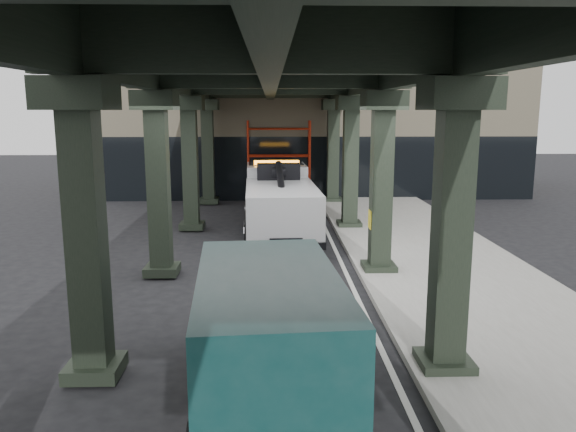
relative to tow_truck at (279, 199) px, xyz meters
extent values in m
plane|color=black|center=(0.11, -7.12, -1.32)|extent=(90.00, 90.00, 0.00)
cube|color=gray|center=(4.61, -5.12, -1.24)|extent=(5.00, 40.00, 0.15)
cube|color=silver|center=(1.81, -5.12, -1.31)|extent=(0.12, 38.00, 0.01)
cube|color=black|center=(2.71, -11.12, 1.18)|extent=(0.55, 0.55, 5.00)
cube|color=black|center=(2.71, -11.12, 3.43)|extent=(1.10, 1.10, 0.50)
cube|color=black|center=(2.71, -11.12, -1.14)|extent=(0.90, 0.90, 0.24)
cube|color=black|center=(2.71, -5.12, 1.18)|extent=(0.55, 0.55, 5.00)
cube|color=black|center=(2.71, -5.12, 3.43)|extent=(1.10, 1.10, 0.50)
cube|color=black|center=(2.71, -5.12, -1.14)|extent=(0.90, 0.90, 0.24)
cube|color=black|center=(2.71, 0.88, 1.18)|extent=(0.55, 0.55, 5.00)
cube|color=black|center=(2.71, 0.88, 3.43)|extent=(1.10, 1.10, 0.50)
cube|color=black|center=(2.71, 0.88, -1.14)|extent=(0.90, 0.90, 0.24)
cube|color=black|center=(2.71, 6.88, 1.18)|extent=(0.55, 0.55, 5.00)
cube|color=black|center=(2.71, 6.88, 3.43)|extent=(1.10, 1.10, 0.50)
cube|color=black|center=(2.71, 6.88, -1.14)|extent=(0.90, 0.90, 0.24)
cube|color=black|center=(-3.29, -11.12, 1.18)|extent=(0.55, 0.55, 5.00)
cube|color=black|center=(-3.29, -11.12, 3.43)|extent=(1.10, 1.10, 0.50)
cube|color=black|center=(-3.29, -11.12, -1.14)|extent=(0.90, 0.90, 0.24)
cube|color=black|center=(-3.29, -5.12, 1.18)|extent=(0.55, 0.55, 5.00)
cube|color=black|center=(-3.29, -5.12, 3.43)|extent=(1.10, 1.10, 0.50)
cube|color=black|center=(-3.29, -5.12, -1.14)|extent=(0.90, 0.90, 0.24)
cube|color=black|center=(-3.29, 0.88, 1.18)|extent=(0.55, 0.55, 5.00)
cube|color=black|center=(-3.29, 0.88, 3.43)|extent=(1.10, 1.10, 0.50)
cube|color=black|center=(-3.29, 0.88, -1.14)|extent=(0.90, 0.90, 0.24)
cube|color=black|center=(-3.29, 6.88, 1.18)|extent=(0.55, 0.55, 5.00)
cube|color=black|center=(-3.29, 6.88, 3.43)|extent=(1.10, 1.10, 0.50)
cube|color=black|center=(-3.29, 6.88, -1.14)|extent=(0.90, 0.90, 0.24)
cube|color=black|center=(2.71, -5.12, 4.23)|extent=(0.35, 32.00, 1.10)
cube|color=black|center=(-3.29, -5.12, 4.23)|extent=(0.35, 32.00, 1.10)
cube|color=black|center=(-0.29, -5.12, 4.23)|extent=(0.35, 32.00, 1.10)
cube|color=black|center=(-0.29, -5.12, 4.93)|extent=(7.40, 32.00, 0.30)
cube|color=#C6B793|center=(2.11, 12.88, 2.68)|extent=(22.00, 10.00, 8.00)
cylinder|color=#B3240E|center=(-1.39, 7.78, 0.68)|extent=(0.08, 0.08, 4.00)
cylinder|color=#B3240E|center=(-1.39, 6.98, 0.68)|extent=(0.08, 0.08, 4.00)
cylinder|color=#B3240E|center=(1.61, 7.78, 0.68)|extent=(0.08, 0.08, 4.00)
cylinder|color=#B3240E|center=(1.61, 6.98, 0.68)|extent=(0.08, 0.08, 4.00)
cylinder|color=#B3240E|center=(0.11, 7.78, -0.32)|extent=(3.00, 0.08, 0.08)
cylinder|color=#B3240E|center=(0.11, 7.78, 0.98)|extent=(3.00, 0.08, 0.08)
cylinder|color=#B3240E|center=(0.11, 7.78, 2.28)|extent=(3.00, 0.08, 0.08)
cube|color=black|center=(0.02, -0.51, -0.63)|extent=(1.24, 7.34, 0.24)
cube|color=silver|center=(-0.07, 1.98, 0.19)|extent=(2.37, 2.42, 1.75)
cube|color=silver|center=(-0.11, 3.00, -0.29)|extent=(2.31, 0.77, 0.88)
cube|color=black|center=(-0.08, 2.22, 0.68)|extent=(2.19, 1.34, 0.83)
cube|color=silver|center=(0.06, -1.63, 0.00)|extent=(2.52, 4.95, 1.36)
cube|color=orange|center=(-0.07, 1.78, 1.17)|extent=(1.76, 0.34, 0.16)
cube|color=black|center=(-0.01, 0.32, 0.97)|extent=(1.58, 0.64, 0.58)
cylinder|color=black|center=(0.05, -1.43, 0.73)|extent=(0.36, 3.41, 1.31)
cube|color=black|center=(0.15, -4.11, -0.97)|extent=(0.34, 1.37, 0.18)
cube|color=black|center=(0.18, -4.79, -1.02)|extent=(1.57, 0.30, 0.18)
cylinder|color=black|center=(-1.15, 2.23, -0.78)|extent=(0.38, 1.08, 1.07)
cylinder|color=silver|center=(-1.15, 2.23, -0.78)|extent=(0.40, 0.60, 0.59)
cylinder|color=black|center=(0.99, 2.31, -0.78)|extent=(0.38, 1.08, 1.07)
cylinder|color=silver|center=(0.99, 2.31, -0.78)|extent=(0.40, 0.60, 0.59)
cylinder|color=black|center=(-1.04, -0.98, -0.78)|extent=(0.38, 1.08, 1.07)
cylinder|color=silver|center=(-1.04, -0.98, -0.78)|extent=(0.40, 0.60, 0.59)
cylinder|color=black|center=(1.11, -0.90, -0.78)|extent=(0.38, 1.08, 1.07)
cylinder|color=silver|center=(1.11, -0.90, -0.78)|extent=(0.40, 0.60, 0.59)
cylinder|color=black|center=(-0.99, -2.25, -0.78)|extent=(0.38, 1.08, 1.07)
cylinder|color=silver|center=(-0.99, -2.25, -0.78)|extent=(0.40, 0.60, 0.59)
cylinder|color=black|center=(1.15, -2.17, -0.78)|extent=(0.38, 1.08, 1.07)
cylinder|color=silver|center=(1.15, -2.17, -0.78)|extent=(0.40, 0.60, 0.59)
cube|color=#103C3B|center=(-0.52, -9.87, -0.41)|extent=(2.02, 1.19, 0.86)
cube|color=#103C3B|center=(-0.33, -12.48, -0.03)|extent=(2.31, 4.41, 1.85)
cube|color=olive|center=(-0.35, -12.10, -0.79)|extent=(2.42, 5.46, 0.33)
cube|color=black|center=(-0.49, -10.25, 0.35)|extent=(1.88, 0.54, 0.79)
cube|color=black|center=(-0.35, -12.19, 0.44)|extent=(2.27, 3.56, 0.52)
cube|color=silver|center=(-0.56, -9.37, -0.79)|extent=(1.90, 0.25, 0.29)
cylinder|color=black|center=(-1.46, -9.99, -0.92)|extent=(0.32, 0.82, 0.80)
cylinder|color=silver|center=(-1.46, -9.99, -0.92)|extent=(0.34, 0.46, 0.44)
cylinder|color=black|center=(0.43, -9.85, -0.92)|extent=(0.32, 0.82, 0.80)
cylinder|color=silver|center=(0.43, -9.85, -0.92)|extent=(0.34, 0.46, 0.44)
camera|label=1|loc=(-0.28, -20.12, 3.18)|focal=35.00mm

